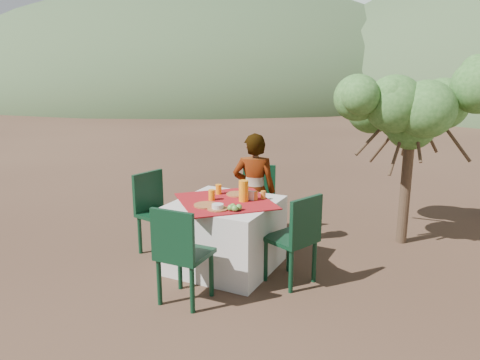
% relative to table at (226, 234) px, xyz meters
% --- Properties ---
extents(ground, '(160.00, 160.00, 0.00)m').
position_rel_table_xyz_m(ground, '(0.53, -0.23, -0.38)').
color(ground, '#352218').
rests_on(ground, ground).
extents(table, '(1.30, 1.30, 0.76)m').
position_rel_table_xyz_m(table, '(0.00, 0.00, 0.00)').
color(table, silver).
rests_on(table, ground).
extents(chair_far, '(0.52, 0.52, 0.91)m').
position_rel_table_xyz_m(chair_far, '(-0.11, 1.08, 0.13)').
color(chair_far, black).
rests_on(chair_far, ground).
extents(chair_near, '(0.44, 0.44, 0.94)m').
position_rel_table_xyz_m(chair_near, '(0.02, -0.91, 0.14)').
color(chair_near, black).
rests_on(chair_near, ground).
extents(chair_left, '(0.51, 0.51, 0.95)m').
position_rel_table_xyz_m(chair_left, '(-0.96, 0.05, 0.15)').
color(chair_left, black).
rests_on(chair_left, ground).
extents(chair_right, '(0.56, 0.56, 0.94)m').
position_rel_table_xyz_m(chair_right, '(0.82, -0.05, 0.14)').
color(chair_right, black).
rests_on(chair_right, ground).
extents(person, '(0.59, 0.48, 1.40)m').
position_rel_table_xyz_m(person, '(0.03, 0.67, 0.32)').
color(person, '#8C6651').
rests_on(person, ground).
extents(shrub_tree, '(1.68, 1.65, 1.98)m').
position_rel_table_xyz_m(shrub_tree, '(1.68, 1.70, 1.18)').
color(shrub_tree, '#4D3926').
rests_on(shrub_tree, ground).
extents(hill_near_left, '(40.00, 40.00, 16.00)m').
position_rel_table_xyz_m(hill_near_left, '(-17.47, 29.77, -0.38)').
color(hill_near_left, '#2D4728').
rests_on(hill_near_left, ground).
extents(hill_far_center, '(60.00, 60.00, 24.00)m').
position_rel_table_xyz_m(hill_far_center, '(-3.47, 51.77, -0.38)').
color(hill_far_center, slate).
rests_on(hill_far_center, ground).
extents(plate_far, '(0.24, 0.24, 0.01)m').
position_rel_table_xyz_m(plate_far, '(0.01, 0.26, 0.39)').
color(plate_far, brown).
rests_on(plate_far, table).
extents(plate_near, '(0.25, 0.25, 0.01)m').
position_rel_table_xyz_m(plate_near, '(-0.09, -0.25, 0.39)').
color(plate_near, brown).
rests_on(plate_near, table).
extents(glass_far, '(0.07, 0.07, 0.11)m').
position_rel_table_xyz_m(glass_far, '(-0.19, 0.20, 0.44)').
color(glass_far, orange).
rests_on(glass_far, table).
extents(glass_near, '(0.07, 0.07, 0.11)m').
position_rel_table_xyz_m(glass_near, '(-0.14, -0.05, 0.44)').
color(glass_near, orange).
rests_on(glass_near, table).
extents(juice_pitcher, '(0.10, 0.10, 0.22)m').
position_rel_table_xyz_m(juice_pitcher, '(0.18, 0.07, 0.49)').
color(juice_pitcher, orange).
rests_on(juice_pitcher, table).
extents(bowl_plate, '(0.21, 0.21, 0.01)m').
position_rel_table_xyz_m(bowl_plate, '(0.08, -0.31, 0.39)').
color(bowl_plate, brown).
rests_on(bowl_plate, table).
extents(white_bowl, '(0.12, 0.12, 0.04)m').
position_rel_table_xyz_m(white_bowl, '(0.08, -0.31, 0.42)').
color(white_bowl, silver).
rests_on(white_bowl, bowl_plate).
extents(jar_left, '(0.06, 0.06, 0.10)m').
position_rel_table_xyz_m(jar_left, '(0.27, 0.16, 0.43)').
color(jar_left, orange).
rests_on(jar_left, table).
extents(jar_right, '(0.05, 0.05, 0.09)m').
position_rel_table_xyz_m(jar_right, '(0.33, 0.25, 0.43)').
color(jar_right, orange).
rests_on(jar_right, table).
extents(napkin_holder, '(0.08, 0.05, 0.10)m').
position_rel_table_xyz_m(napkin_holder, '(0.24, 0.15, 0.43)').
color(napkin_holder, silver).
rests_on(napkin_holder, table).
extents(fruit_cluster, '(0.13, 0.12, 0.06)m').
position_rel_table_xyz_m(fruit_cluster, '(0.24, -0.27, 0.41)').
color(fruit_cluster, '#5A9D39').
rests_on(fruit_cluster, table).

